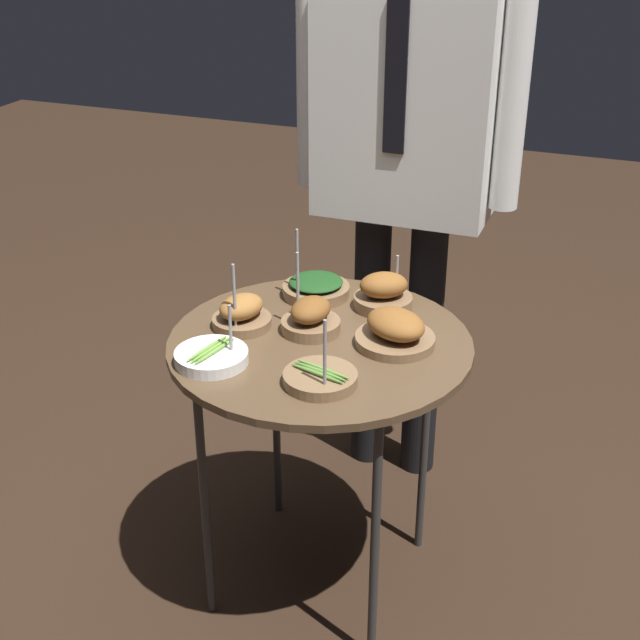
# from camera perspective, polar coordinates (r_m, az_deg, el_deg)

# --- Properties ---
(ground_plane) EXTENTS (8.00, 8.00, 0.00)m
(ground_plane) POSITION_cam_1_polar(r_m,az_deg,el_deg) (2.34, 0.00, -16.00)
(ground_plane) COLOR black
(serving_cart) EXTENTS (0.67, 0.67, 0.67)m
(serving_cart) POSITION_cam_1_polar(r_m,az_deg,el_deg) (1.97, 0.00, -2.54)
(serving_cart) COLOR brown
(serving_cart) RESTS_ON ground_plane
(bowl_asparagus_far_rim) EXTENTS (0.15, 0.15, 0.13)m
(bowl_asparagus_far_rim) POSITION_cam_1_polar(r_m,az_deg,el_deg) (1.87, -6.95, -2.33)
(bowl_asparagus_far_rim) COLOR white
(bowl_asparagus_far_rim) RESTS_ON serving_cart
(bowl_roast_center) EXTENTS (0.13, 0.13, 0.18)m
(bowl_roast_center) POSITION_cam_1_polar(r_m,az_deg,el_deg) (1.97, -0.60, 0.15)
(bowl_roast_center) COLOR brown
(bowl_roast_center) RESTS_ON serving_cart
(bowl_roast_mid_right) EXTENTS (0.14, 0.14, 0.12)m
(bowl_roast_mid_right) POSITION_cam_1_polar(r_m,az_deg,el_deg) (2.08, 4.08, 1.72)
(bowl_roast_mid_right) COLOR brown
(bowl_roast_mid_right) RESTS_ON serving_cart
(bowl_asparagus_front_center) EXTENTS (0.15, 0.15, 0.16)m
(bowl_asparagus_front_center) POSITION_cam_1_polar(r_m,az_deg,el_deg) (1.78, 0.02, -3.72)
(bowl_asparagus_front_center) COLOR brown
(bowl_asparagus_front_center) RESTS_ON serving_cart
(bowl_roast_near_rim) EXTENTS (0.13, 0.13, 0.17)m
(bowl_roast_near_rim) POSITION_cam_1_polar(r_m,az_deg,el_deg) (1.99, -5.09, 0.38)
(bowl_roast_near_rim) COLOR brown
(bowl_roast_near_rim) RESTS_ON serving_cart
(bowl_spinach_front_right) EXTENTS (0.16, 0.16, 0.17)m
(bowl_spinach_front_right) POSITION_cam_1_polar(r_m,az_deg,el_deg) (2.14, -0.27, 2.10)
(bowl_spinach_front_right) COLOR brown
(bowl_spinach_front_right) RESTS_ON serving_cart
(bowl_roast_back_left) EXTENTS (0.18, 0.17, 0.08)m
(bowl_roast_back_left) POSITION_cam_1_polar(r_m,az_deg,el_deg) (1.92, 4.85, -0.69)
(bowl_roast_back_left) COLOR brown
(bowl_roast_back_left) RESTS_ON serving_cart
(waiter_figure) EXTENTS (0.59, 0.22, 1.59)m
(waiter_figure) POSITION_cam_1_polar(r_m,az_deg,el_deg) (2.29, 5.54, 12.07)
(waiter_figure) COLOR black
(waiter_figure) RESTS_ON ground_plane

